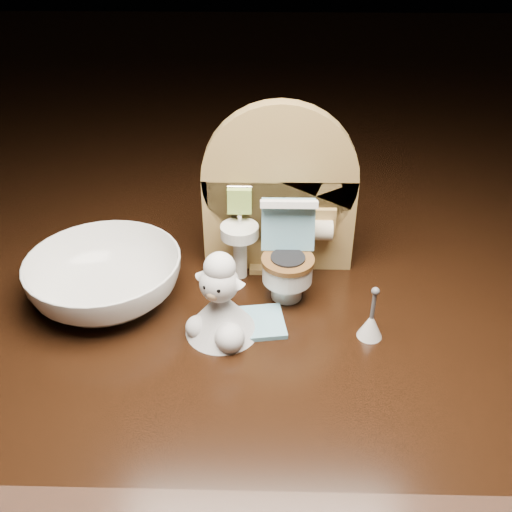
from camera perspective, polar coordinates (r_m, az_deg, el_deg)
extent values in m
cube|color=black|center=(0.50, 2.11, -9.80)|extent=(2.50, 2.50, 0.10)
cube|color=#A17E45|center=(0.50, 2.28, 3.29)|extent=(0.13, 0.02, 0.09)
cylinder|color=#A17E45|center=(0.48, 2.39, 7.77)|extent=(0.13, 0.02, 0.13)
cube|color=#A17E45|center=(0.52, 2.18, -0.59)|extent=(0.05, 0.04, 0.01)
cylinder|color=white|center=(0.49, -1.60, 0.17)|extent=(0.01, 0.01, 0.04)
cylinder|color=white|center=(0.48, -1.67, 2.48)|extent=(0.03, 0.03, 0.01)
cylinder|color=silver|center=(0.48, -1.63, 4.06)|extent=(0.00, 0.00, 0.01)
cube|color=#96BD4C|center=(0.47, -1.66, 5.54)|extent=(0.02, 0.01, 0.02)
cube|color=#A17E45|center=(0.48, 6.58, 3.55)|extent=(0.02, 0.01, 0.02)
cylinder|color=beige|center=(0.48, 6.58, 2.57)|extent=(0.02, 0.02, 0.02)
cylinder|color=white|center=(0.47, 3.09, -3.08)|extent=(0.03, 0.03, 0.02)
cylinder|color=white|center=(0.46, 3.16, -1.50)|extent=(0.04, 0.04, 0.02)
cylinder|color=brown|center=(0.46, 3.20, -0.46)|extent=(0.04, 0.04, 0.00)
cube|color=white|center=(0.48, 3.07, 0.03)|extent=(0.03, 0.02, 0.05)
cube|color=#72B0C7|center=(0.46, 3.23, 3.16)|extent=(0.04, 0.02, 0.04)
cube|color=white|center=(0.44, 3.33, 5.20)|extent=(0.04, 0.01, 0.01)
cylinder|color=#8DC123|center=(0.47, 4.37, 3.30)|extent=(0.01, 0.01, 0.01)
cube|color=#72B0C7|center=(0.45, -0.30, -6.71)|extent=(0.05, 0.05, 0.00)
cone|color=white|center=(0.44, 11.39, -6.80)|extent=(0.02, 0.02, 0.02)
cylinder|color=#59595B|center=(0.43, 11.67, -4.85)|extent=(0.00, 0.00, 0.02)
sphere|color=#59595B|center=(0.42, 11.86, -3.47)|extent=(0.01, 0.01, 0.01)
cone|color=silver|center=(0.43, -3.47, -5.58)|extent=(0.06, 0.06, 0.04)
sphere|color=silver|center=(0.43, -2.65, -8.17)|extent=(0.02, 0.02, 0.02)
sphere|color=silver|center=(0.44, -5.84, -7.11)|extent=(0.02, 0.02, 0.02)
sphere|color=silver|center=(0.42, -3.71, -2.70)|extent=(0.03, 0.03, 0.03)
sphere|color=tan|center=(0.41, -4.31, -3.81)|extent=(0.01, 0.01, 0.01)
sphere|color=silver|center=(0.41, -3.66, -1.18)|extent=(0.02, 0.02, 0.02)
cone|color=silver|center=(0.42, -5.26, -1.75)|extent=(0.02, 0.01, 0.01)
cone|color=silver|center=(0.41, -1.95, -2.54)|extent=(0.02, 0.01, 0.01)
sphere|color=black|center=(0.41, -5.08, -3.13)|extent=(0.00, 0.00, 0.00)
sphere|color=black|center=(0.40, -3.76, -3.46)|extent=(0.00, 0.00, 0.00)
imported|color=white|center=(0.48, -14.83, -2.22)|extent=(0.13, 0.13, 0.04)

